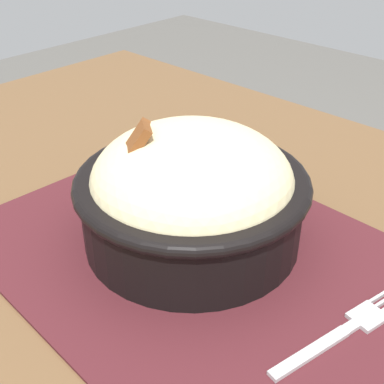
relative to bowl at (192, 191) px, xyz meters
name	(u,v)px	position (x,y,z in m)	size (l,w,h in m)	color
table	(238,360)	(0.09, -0.03, -0.12)	(1.20, 0.77, 0.74)	brown
placemat	(223,272)	(0.05, -0.02, -0.05)	(0.46, 0.30, 0.00)	#47191E
bowl	(192,191)	(0.00, 0.00, 0.00)	(0.21, 0.21, 0.12)	black
fork	(346,330)	(0.16, -0.01, -0.05)	(0.04, 0.14, 0.00)	#B2B2B2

